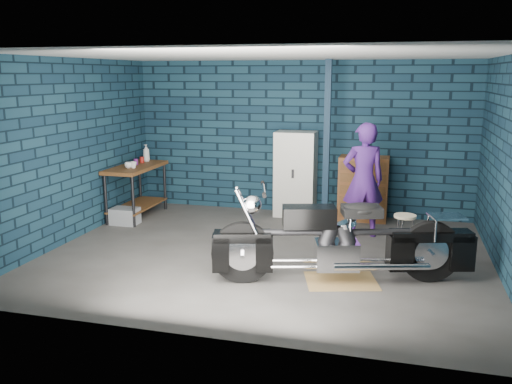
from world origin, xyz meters
TOP-DOWN VIEW (x-y plane):
  - ground at (0.00, 0.00)m, footprint 6.00×6.00m
  - room_walls at (0.00, 0.55)m, footprint 6.02×5.01m
  - support_post at (0.55, 1.95)m, footprint 0.10×0.10m
  - workbench at (-2.68, 1.43)m, footprint 0.60×1.40m
  - drip_mat at (1.12, -0.72)m, footprint 0.99×0.84m
  - motorcycle at (1.12, -0.72)m, footprint 2.76×1.42m
  - person at (1.21, 1.26)m, footprint 0.75×0.61m
  - storage_bin at (-2.66, 0.93)m, footprint 0.44×0.31m
  - locker at (-0.02, 2.23)m, footprint 0.70×0.50m
  - tool_chest at (1.16, 2.23)m, footprint 0.82×0.46m
  - shop_stool at (1.85, 0.55)m, footprint 0.35×0.35m
  - cup_a at (-2.68, 1.18)m, footprint 0.15×0.15m
  - cup_b at (-2.61, 1.21)m, footprint 0.13×0.13m
  - mug_purple at (-2.73, 1.54)m, footprint 0.10×0.10m
  - mug_red at (-2.71, 1.73)m, footprint 0.09×0.09m
  - bottle at (-2.72, 1.94)m, footprint 0.14×0.14m

SIDE VIEW (x-z plane):
  - ground at x=0.00m, z-range 0.00..0.00m
  - drip_mat at x=1.12m, z-range 0.00..0.01m
  - storage_bin at x=-2.66m, z-range 0.00..0.27m
  - shop_stool at x=1.85m, z-range 0.00..0.56m
  - workbench at x=-2.68m, z-range 0.00..0.91m
  - tool_chest at x=1.16m, z-range 0.00..1.10m
  - motorcycle at x=1.12m, z-range 0.00..1.17m
  - locker at x=-0.02m, z-range 0.00..1.49m
  - person at x=1.21m, z-range 0.00..1.76m
  - cup_a at x=-2.68m, z-range 0.91..1.01m
  - mug_purple at x=-2.73m, z-range 0.91..1.01m
  - cup_b at x=-2.61m, z-range 0.91..1.02m
  - mug_red at x=-2.71m, z-range 0.91..1.02m
  - bottle at x=-2.72m, z-range 0.91..1.22m
  - support_post at x=0.55m, z-range 0.00..2.70m
  - room_walls at x=0.00m, z-range 0.55..3.26m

